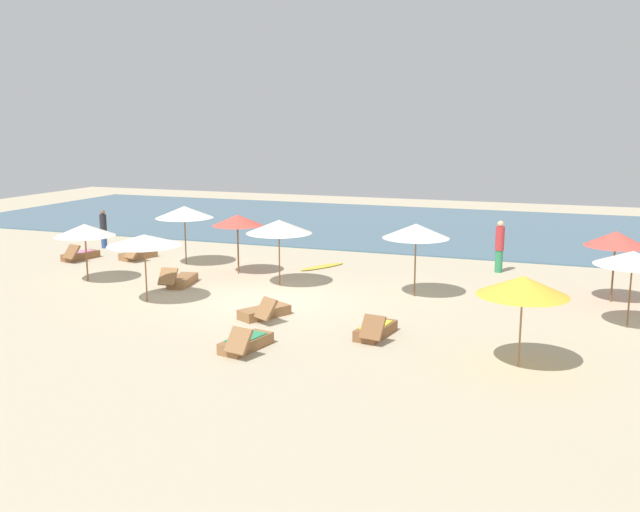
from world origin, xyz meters
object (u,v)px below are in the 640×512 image
(umbrella_7, at_px, (633,258))
(surfboard, at_px, (322,267))
(umbrella_2, at_px, (416,231))
(person_0, at_px, (500,246))
(umbrella_6, at_px, (184,212))
(umbrella_4, at_px, (144,240))
(lounger_2, at_px, (138,255))
(umbrella_1, at_px, (279,227))
(lounger_1, at_px, (245,343))
(umbrella_0, at_px, (85,230))
(umbrella_3, at_px, (237,220))
(umbrella_5, at_px, (523,286))
(person_1, at_px, (103,229))
(lounger_0, at_px, (375,330))
(lounger_4, at_px, (181,280))
(umbrella_8, at_px, (616,239))
(lounger_3, at_px, (80,255))
(lounger_5, at_px, (265,312))

(umbrella_7, distance_m, surfboard, 11.51)
(umbrella_2, bearing_deg, person_0, 65.13)
(umbrella_6, distance_m, person_0, 11.92)
(umbrella_4, distance_m, lounger_2, 7.26)
(umbrella_1, distance_m, lounger_1, 7.05)
(umbrella_0, xyz_separation_m, umbrella_2, (11.17, 1.78, 0.31))
(umbrella_3, relative_size, umbrella_5, 1.03)
(umbrella_2, relative_size, umbrella_6, 1.03)
(person_0, xyz_separation_m, person_1, (-16.78, -0.83, -0.13))
(umbrella_5, relative_size, lounger_0, 1.22)
(umbrella_2, xyz_separation_m, surfboard, (-4.26, 3.15, -2.07))
(umbrella_0, relative_size, lounger_0, 1.19)
(umbrella_6, xyz_separation_m, lounger_2, (-2.40, 0.27, -1.88))
(lounger_4, bearing_deg, umbrella_8, 10.91)
(umbrella_2, height_order, lounger_0, umbrella_2)
(lounger_3, relative_size, lounger_5, 1.01)
(person_0, bearing_deg, umbrella_3, -158.63)
(umbrella_2, distance_m, lounger_4, 8.10)
(lounger_2, bearing_deg, umbrella_5, -26.58)
(lounger_3, bearing_deg, umbrella_4, -36.79)
(umbrella_0, xyz_separation_m, umbrella_4, (3.55, -1.69, 0.13))
(person_0, bearing_deg, lounger_2, -170.15)
(umbrella_2, bearing_deg, lounger_2, 169.63)
(person_1, bearing_deg, umbrella_6, -19.65)
(umbrella_4, xyz_separation_m, lounger_1, (4.90, -3.14, -1.75))
(lounger_3, height_order, lounger_5, lounger_5)
(umbrella_1, distance_m, lounger_3, 9.60)
(umbrella_7, relative_size, person_1, 1.26)
(umbrella_4, bearing_deg, umbrella_2, 24.52)
(umbrella_2, relative_size, lounger_3, 1.32)
(umbrella_3, bearing_deg, lounger_2, 168.19)
(lounger_1, bearing_deg, umbrella_6, 128.29)
(umbrella_4, xyz_separation_m, surfboard, (3.36, 6.63, -1.89))
(umbrella_5, xyz_separation_m, umbrella_7, (2.51, 4.17, 0.02))
(lounger_5, height_order, surfboard, lounger_5)
(umbrella_4, height_order, lounger_0, umbrella_4)
(person_1, bearing_deg, umbrella_0, -57.84)
(umbrella_3, distance_m, lounger_0, 8.96)
(umbrella_3, height_order, umbrella_4, umbrella_3)
(umbrella_4, xyz_separation_m, person_1, (-7.03, 7.24, -1.07))
(umbrella_2, height_order, umbrella_8, umbrella_2)
(umbrella_2, distance_m, surfboard, 5.69)
(umbrella_5, bearing_deg, lounger_1, -170.64)
(umbrella_0, height_order, lounger_2, umbrella_0)
(lounger_0, bearing_deg, lounger_5, 169.48)
(umbrella_3, distance_m, person_0, 9.61)
(lounger_0, height_order, person_0, person_0)
(umbrella_2, height_order, umbrella_5, umbrella_2)
(umbrella_2, xyz_separation_m, umbrella_4, (-7.62, -3.47, -0.18))
(umbrella_1, relative_size, umbrella_6, 0.99)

